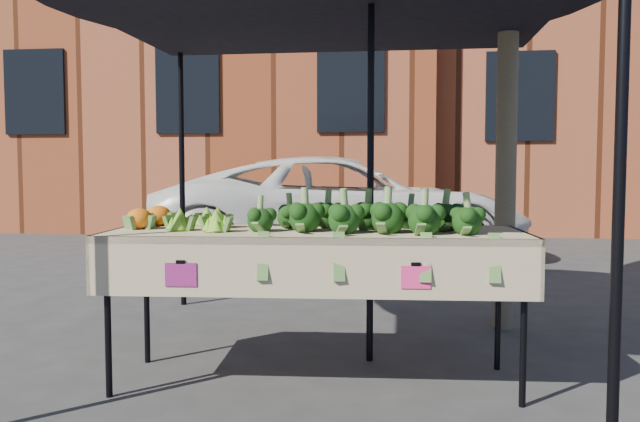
% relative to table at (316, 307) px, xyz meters
% --- Properties ---
extents(ground, '(90.00, 90.00, 0.00)m').
position_rel_table_xyz_m(ground, '(0.06, -0.11, -0.45)').
color(ground, '#2C2C2E').
extents(table, '(2.45, 0.95, 0.90)m').
position_rel_table_xyz_m(table, '(0.00, 0.00, 0.00)').
color(table, '#C4B390').
rests_on(table, ground).
extents(canopy, '(3.16, 3.16, 2.74)m').
position_rel_table_xyz_m(canopy, '(-0.06, 0.56, 0.92)').
color(canopy, black).
rests_on(canopy, ground).
extents(broccoli_heap, '(1.34, 0.54, 0.22)m').
position_rel_table_xyz_m(broccoli_heap, '(0.28, 0.03, 0.56)').
color(broccoli_heap, black).
rests_on(broccoli_heap, table).
extents(romanesco_cluster, '(0.40, 0.54, 0.17)m').
position_rel_table_xyz_m(romanesco_cluster, '(-0.66, 0.04, 0.54)').
color(romanesco_cluster, '#82BE35').
rests_on(romanesco_cluster, table).
extents(cauliflower_pair, '(0.20, 0.40, 0.15)m').
position_rel_table_xyz_m(cauliflower_pair, '(-1.03, 0.07, 0.53)').
color(cauliflower_pair, orange).
rests_on(cauliflower_pair, table).
extents(vehicle, '(1.83, 2.58, 5.11)m').
position_rel_table_xyz_m(vehicle, '(-0.35, 5.25, 2.11)').
color(vehicle, white).
rests_on(vehicle, ground).
extents(street_tree, '(2.34, 2.34, 4.61)m').
position_rel_table_xyz_m(street_tree, '(1.29, 1.47, 1.85)').
color(street_tree, '#1E4C14').
rests_on(street_tree, ground).
extents(building_left, '(12.00, 8.00, 9.00)m').
position_rel_table_xyz_m(building_left, '(-4.94, 11.89, 4.05)').
color(building_left, brown).
rests_on(building_left, ground).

